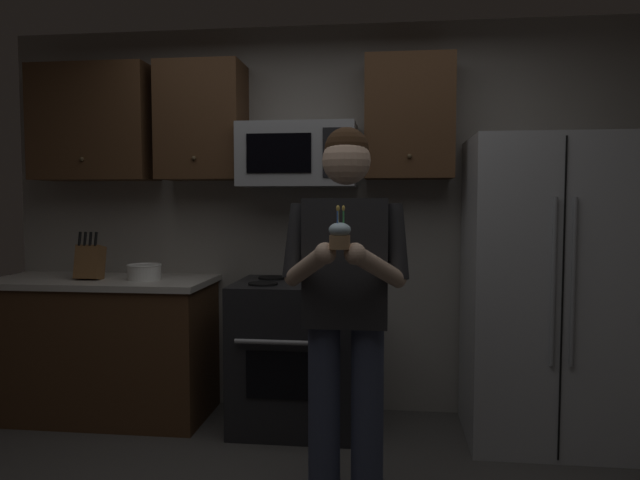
# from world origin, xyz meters

# --- Properties ---
(wall_back) EXTENTS (4.40, 0.10, 2.60)m
(wall_back) POSITION_xyz_m (0.00, 1.75, 1.30)
(wall_back) COLOR gray
(wall_back) RESTS_ON ground
(oven_range) EXTENTS (0.76, 0.70, 0.93)m
(oven_range) POSITION_xyz_m (-0.15, 1.36, 0.46)
(oven_range) COLOR black
(oven_range) RESTS_ON ground
(microwave) EXTENTS (0.74, 0.41, 0.40)m
(microwave) POSITION_xyz_m (-0.15, 1.48, 1.72)
(microwave) COLOR #9EA0A5
(refrigerator) EXTENTS (0.90, 0.75, 1.80)m
(refrigerator) POSITION_xyz_m (1.35, 1.32, 0.90)
(refrigerator) COLOR #B7BABF
(refrigerator) RESTS_ON ground
(cabinet_row_upper) EXTENTS (2.78, 0.36, 0.76)m
(cabinet_row_upper) POSITION_xyz_m (-0.72, 1.53, 1.95)
(cabinet_row_upper) COLOR #4C301C
(counter_left) EXTENTS (1.44, 0.66, 0.92)m
(counter_left) POSITION_xyz_m (-1.45, 1.38, 0.46)
(counter_left) COLOR #4C301C
(counter_left) RESTS_ON ground
(knife_block) EXTENTS (0.16, 0.15, 0.32)m
(knife_block) POSITION_xyz_m (-1.50, 1.33, 1.03)
(knife_block) COLOR brown
(knife_block) RESTS_ON counter_left
(bowl_large_white) EXTENTS (0.22, 0.22, 0.10)m
(bowl_large_white) POSITION_xyz_m (-1.14, 1.35, 0.97)
(bowl_large_white) COLOR white
(bowl_large_white) RESTS_ON counter_left
(person) EXTENTS (0.60, 0.48, 1.76)m
(person) POSITION_xyz_m (0.24, 0.38, 1.00)
(person) COLOR #383F59
(person) RESTS_ON ground
(cupcake) EXTENTS (0.09, 0.09, 0.17)m
(cupcake) POSITION_xyz_m (0.24, 0.05, 1.29)
(cupcake) COLOR #A87F56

